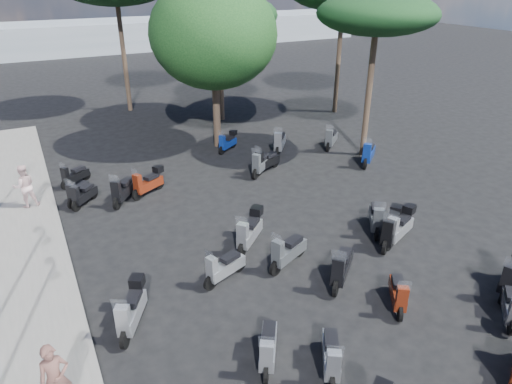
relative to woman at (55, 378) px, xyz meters
name	(u,v)px	position (x,y,z in m)	size (l,w,h in m)	color
ground	(269,276)	(5.83, 2.07, -0.93)	(120.00, 120.00, 0.00)	black
sidewalk	(17,281)	(-0.67, 5.07, -0.86)	(3.00, 30.00, 0.15)	slate
woman	(55,378)	(0.00, 0.00, 0.00)	(0.57, 0.38, 1.57)	brown
pedestrian_far	(24,186)	(-0.06, 9.73, 0.03)	(0.79, 0.62, 1.63)	beige
scooter_2	(132,310)	(1.85, 1.78, -0.40)	(1.06, 1.60, 1.41)	black
scooter_3	(224,268)	(4.61, 2.47, -0.49)	(1.54, 0.78, 1.28)	black
scooter_4	(84,195)	(1.82, 9.17, -0.51)	(1.11, 1.16, 1.20)	black
scooter_5	(74,176)	(1.77, 11.20, -0.52)	(1.29, 0.95, 1.20)	black
scooter_8	(268,347)	(4.26, -0.76, -0.48)	(0.99, 1.43, 1.30)	black
scooter_9	(250,231)	(6.07, 3.76, -0.39)	(1.46, 1.37, 1.45)	black
scooter_10	(123,191)	(3.20, 8.72, -0.44)	(1.18, 1.47, 1.41)	black
scooter_11	(148,183)	(4.23, 8.96, -0.44)	(1.50, 0.99, 1.32)	black
scooter_14	(288,252)	(6.59, 2.28, -0.45)	(1.65, 0.91, 1.40)	black
scooter_15	(341,268)	(7.49, 0.88, -0.43)	(1.43, 1.29, 1.45)	black
scooter_16	(261,164)	(9.09, 8.67, -0.45)	(1.44, 1.17, 1.39)	black
scooter_17	(228,142)	(8.97, 11.93, -0.49)	(1.31, 0.95, 1.18)	black
scooter_19	(398,294)	(8.19, -0.64, -0.51)	(0.98, 1.31, 1.22)	black
scooter_20	(376,218)	(10.27, 2.65, -0.44)	(1.16, 1.48, 1.41)	black
scooter_21	(391,229)	(10.15, 1.83, -0.39)	(1.54, 1.22, 1.43)	black
scooter_22	(266,162)	(9.41, 8.81, -0.46)	(1.60, 0.86, 1.35)	black
scooter_23	(280,142)	(11.11, 10.59, -0.42)	(1.26, 1.53, 1.49)	black
scooter_25	(511,275)	(11.40, -1.54, -0.40)	(1.68, 0.94, 1.42)	black
scooter_26	(511,307)	(10.32, -2.33, -0.51)	(1.19, 1.09, 1.22)	black
scooter_27	(399,227)	(10.49, 1.79, -0.40)	(1.69, 0.93, 1.43)	black
scooter_28	(368,154)	(13.94, 7.44, -0.42)	(1.48, 1.29, 1.48)	black
scooter_29	(331,139)	(13.70, 9.97, -0.46)	(1.35, 1.22, 1.37)	black
scooter_30	(79,193)	(1.71, 9.46, -0.51)	(1.11, 1.16, 1.20)	black
scooter_31	(331,356)	(5.36, -1.61, -0.48)	(0.99, 1.43, 1.30)	black
broadleaf_tree	(214,34)	(8.82, 12.83, 4.44)	(5.85, 5.85, 7.87)	#38281E
pine_0	(219,15)	(10.84, 16.90, 4.89)	(6.40, 6.40, 6.96)	#38281E
pine_3	(377,14)	(14.52, 8.53, 5.38)	(5.16, 5.16, 7.25)	#38281E
distant_hills	(65,38)	(5.83, 47.07, 0.57)	(70.00, 8.00, 3.00)	gray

